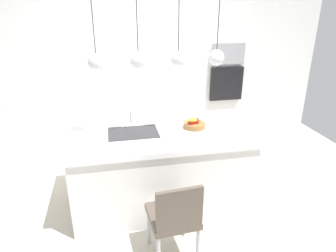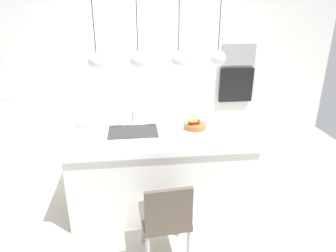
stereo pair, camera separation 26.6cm
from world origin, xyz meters
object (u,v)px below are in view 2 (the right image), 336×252
at_px(microwave, 239,54).
at_px(chair_near, 166,216).
at_px(oven, 236,85).
at_px(fruit_bowl, 195,124).

height_order(microwave, chair_near, microwave).
bearing_deg(oven, fruit_bowl, -122.91).
height_order(oven, chair_near, oven).
xyz_separation_m(oven, chair_near, (-1.46, -2.54, -0.53)).
height_order(fruit_bowl, oven, oven).
bearing_deg(microwave, chair_near, -119.97).
xyz_separation_m(microwave, chair_near, (-1.46, -2.54, -1.03)).
bearing_deg(oven, microwave, 0.00).
relative_size(microwave, chair_near, 0.63).
distance_m(fruit_bowl, chair_near, 1.17).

